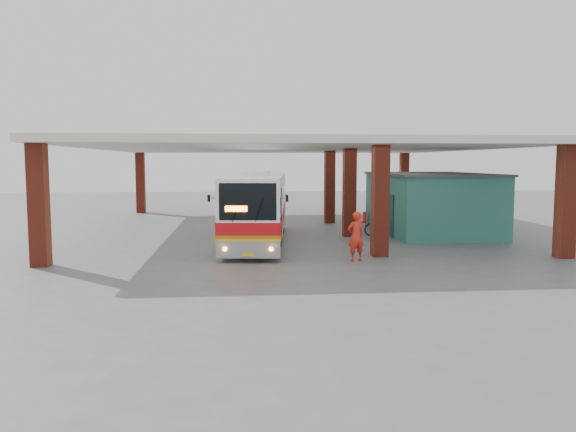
{
  "coord_description": "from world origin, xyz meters",
  "views": [
    {
      "loc": [
        -2.54,
        -24.36,
        3.71
      ],
      "look_at": [
        -0.33,
        0.0,
        1.32
      ],
      "focal_mm": 35.0,
      "sensor_mm": 36.0,
      "label": 1
    }
  ],
  "objects_px": {
    "motorcycle": "(383,226)",
    "red_chair": "(363,219)",
    "pedestrian": "(356,236)",
    "coach_bus": "(258,207)"
  },
  "relations": [
    {
      "from": "coach_bus",
      "to": "pedestrian",
      "type": "height_order",
      "value": "coach_bus"
    },
    {
      "from": "red_chair",
      "to": "coach_bus",
      "type": "bearing_deg",
      "value": -146.39
    },
    {
      "from": "motorcycle",
      "to": "pedestrian",
      "type": "height_order",
      "value": "pedestrian"
    },
    {
      "from": "pedestrian",
      "to": "red_chair",
      "type": "distance_m",
      "value": 11.56
    },
    {
      "from": "motorcycle",
      "to": "coach_bus",
      "type": "bearing_deg",
      "value": 102.0
    },
    {
      "from": "motorcycle",
      "to": "red_chair",
      "type": "relative_size",
      "value": 2.29
    },
    {
      "from": "red_chair",
      "to": "motorcycle",
      "type": "bearing_deg",
      "value": -98.83
    },
    {
      "from": "coach_bus",
      "to": "red_chair",
      "type": "distance_m",
      "value": 8.65
    },
    {
      "from": "motorcycle",
      "to": "pedestrian",
      "type": "relative_size",
      "value": 1.02
    },
    {
      "from": "coach_bus",
      "to": "motorcycle",
      "type": "height_order",
      "value": "coach_bus"
    }
  ]
}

